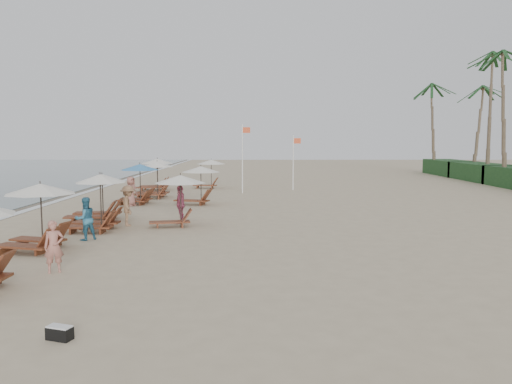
{
  "coord_description": "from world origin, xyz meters",
  "views": [
    {
      "loc": [
        0.89,
        -16.53,
        3.72
      ],
      "look_at": [
        1.0,
        6.84,
        1.3
      ],
      "focal_mm": 35.05,
      "sensor_mm": 36.0,
      "label": 1
    }
  ],
  "objects_px": {
    "lounger_station_3": "(96,200)",
    "beachgoer_mid_a": "(85,219)",
    "beachgoer_mid_b": "(128,206)",
    "beachgoer_near": "(54,247)",
    "flag_pole_near": "(243,155)",
    "beachgoer_far_b": "(131,191)",
    "inland_station_1": "(197,181)",
    "inland_station_2": "(209,170)",
    "lounger_station_6": "(154,175)",
    "lounger_station_5": "(153,182)",
    "inland_station_0": "(177,192)",
    "duffel_bag": "(60,333)",
    "lounger_station_2": "(95,205)",
    "lounger_station_1": "(35,216)",
    "lounger_station_4": "(137,184)",
    "beachgoer_far_a": "(180,204)"
  },
  "relations": [
    {
      "from": "lounger_station_1",
      "to": "flag_pole_near",
      "type": "height_order",
      "value": "flag_pole_near"
    },
    {
      "from": "duffel_bag",
      "to": "beachgoer_mid_a",
      "type": "bearing_deg",
      "value": 105.75
    },
    {
      "from": "flag_pole_near",
      "to": "lounger_station_1",
      "type": "bearing_deg",
      "value": -109.68
    },
    {
      "from": "lounger_station_3",
      "to": "inland_station_2",
      "type": "height_order",
      "value": "inland_station_2"
    },
    {
      "from": "lounger_station_3",
      "to": "lounger_station_6",
      "type": "height_order",
      "value": "lounger_station_6"
    },
    {
      "from": "lounger_station_4",
      "to": "lounger_station_5",
      "type": "height_order",
      "value": "lounger_station_5"
    },
    {
      "from": "inland_station_1",
      "to": "lounger_station_6",
      "type": "bearing_deg",
      "value": 116.35
    },
    {
      "from": "lounger_station_3",
      "to": "inland_station_0",
      "type": "height_order",
      "value": "inland_station_0"
    },
    {
      "from": "lounger_station_5",
      "to": "beachgoer_far_a",
      "type": "xyz_separation_m",
      "value": [
        3.25,
        -10.01,
        -0.16
      ]
    },
    {
      "from": "lounger_station_3",
      "to": "inland_station_1",
      "type": "bearing_deg",
      "value": 56.03
    },
    {
      "from": "inland_station_0",
      "to": "duffel_bag",
      "type": "bearing_deg",
      "value": -91.46
    },
    {
      "from": "lounger_station_3",
      "to": "lounger_station_4",
      "type": "bearing_deg",
      "value": 86.21
    },
    {
      "from": "lounger_station_3",
      "to": "inland_station_0",
      "type": "bearing_deg",
      "value": -20.63
    },
    {
      "from": "lounger_station_3",
      "to": "flag_pole_near",
      "type": "distance_m",
      "value": 14.01
    },
    {
      "from": "lounger_station_1",
      "to": "beachgoer_mid_a",
      "type": "height_order",
      "value": "lounger_station_1"
    },
    {
      "from": "lounger_station_3",
      "to": "beachgoer_near",
      "type": "bearing_deg",
      "value": -79.72
    },
    {
      "from": "inland_station_2",
      "to": "beachgoer_mid_a",
      "type": "relative_size",
      "value": 1.61
    },
    {
      "from": "beachgoer_mid_b",
      "to": "flag_pole_near",
      "type": "distance_m",
      "value": 14.55
    },
    {
      "from": "lounger_station_5",
      "to": "beachgoer_mid_a",
      "type": "relative_size",
      "value": 1.64
    },
    {
      "from": "lounger_station_1",
      "to": "beachgoer_mid_a",
      "type": "xyz_separation_m",
      "value": [
        1.1,
        1.73,
        -0.36
      ]
    },
    {
      "from": "lounger_station_2",
      "to": "inland_station_2",
      "type": "distance_m",
      "value": 18.74
    },
    {
      "from": "beachgoer_mid_a",
      "to": "lounger_station_2",
      "type": "bearing_deg",
      "value": -124.03
    },
    {
      "from": "beachgoer_mid_b",
      "to": "beachgoer_far_a",
      "type": "bearing_deg",
      "value": -89.56
    },
    {
      "from": "lounger_station_6",
      "to": "lounger_station_4",
      "type": "bearing_deg",
      "value": -85.95
    },
    {
      "from": "inland_station_0",
      "to": "beachgoer_far_b",
      "type": "height_order",
      "value": "inland_station_0"
    },
    {
      "from": "lounger_station_2",
      "to": "beachgoer_near",
      "type": "bearing_deg",
      "value": -82.08
    },
    {
      "from": "duffel_bag",
      "to": "beachgoer_mid_b",
      "type": "bearing_deg",
      "value": 98.3
    },
    {
      "from": "lounger_station_1",
      "to": "flag_pole_near",
      "type": "distance_m",
      "value": 19.73
    },
    {
      "from": "inland_station_2",
      "to": "beachgoer_near",
      "type": "xyz_separation_m",
      "value": [
        -2.13,
        -25.03,
        -0.69
      ]
    },
    {
      "from": "beachgoer_far_b",
      "to": "inland_station_1",
      "type": "bearing_deg",
      "value": -52.44
    },
    {
      "from": "lounger_station_6",
      "to": "beachgoer_mid_a",
      "type": "distance_m",
      "value": 18.78
    },
    {
      "from": "beachgoer_mid_a",
      "to": "lounger_station_3",
      "type": "bearing_deg",
      "value": -118.97
    },
    {
      "from": "inland_station_2",
      "to": "beachgoer_mid_a",
      "type": "height_order",
      "value": "inland_station_2"
    },
    {
      "from": "inland_station_0",
      "to": "flag_pole_near",
      "type": "distance_m",
      "value": 14.06
    },
    {
      "from": "lounger_station_3",
      "to": "lounger_station_4",
      "type": "relative_size",
      "value": 1.08
    },
    {
      "from": "lounger_station_4",
      "to": "inland_station_1",
      "type": "xyz_separation_m",
      "value": [
        3.56,
        -0.34,
        0.15
      ]
    },
    {
      "from": "lounger_station_2",
      "to": "duffel_bag",
      "type": "bearing_deg",
      "value": -75.65
    },
    {
      "from": "lounger_station_2",
      "to": "beachgoer_mid_b",
      "type": "distance_m",
      "value": 1.62
    },
    {
      "from": "duffel_bag",
      "to": "lounger_station_2",
      "type": "bearing_deg",
      "value": 104.35
    },
    {
      "from": "lounger_station_5",
      "to": "beachgoer_far_b",
      "type": "distance_m",
      "value": 4.07
    },
    {
      "from": "beachgoer_near",
      "to": "flag_pole_near",
      "type": "bearing_deg",
      "value": 49.96
    },
    {
      "from": "lounger_station_5",
      "to": "duffel_bag",
      "type": "height_order",
      "value": "lounger_station_5"
    },
    {
      "from": "beachgoer_far_b",
      "to": "beachgoer_near",
      "type": "bearing_deg",
      "value": -146.15
    },
    {
      "from": "lounger_station_5",
      "to": "lounger_station_6",
      "type": "relative_size",
      "value": 0.96
    },
    {
      "from": "lounger_station_3",
      "to": "beachgoer_mid_b",
      "type": "height_order",
      "value": "lounger_station_3"
    },
    {
      "from": "lounger_station_3",
      "to": "beachgoer_mid_a",
      "type": "distance_m",
      "value": 4.62
    },
    {
      "from": "lounger_station_3",
      "to": "lounger_station_5",
      "type": "bearing_deg",
      "value": 85.55
    },
    {
      "from": "lounger_station_6",
      "to": "lounger_station_5",
      "type": "bearing_deg",
      "value": -79.77
    },
    {
      "from": "inland_station_2",
      "to": "beachgoer_near",
      "type": "distance_m",
      "value": 25.13
    },
    {
      "from": "beachgoer_far_b",
      "to": "flag_pole_near",
      "type": "distance_m",
      "value": 9.53
    }
  ]
}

